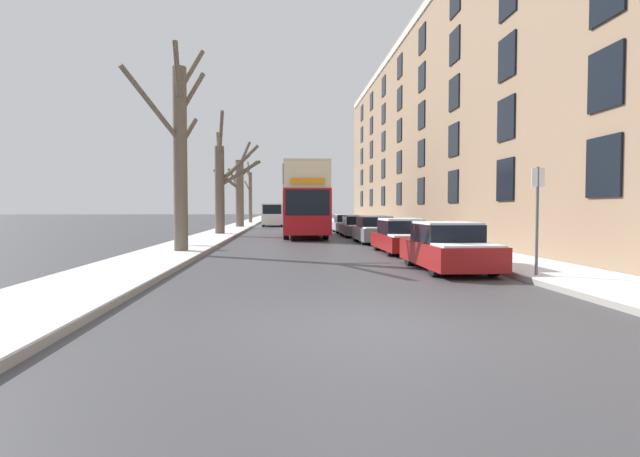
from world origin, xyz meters
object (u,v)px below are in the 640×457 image
at_px(double_decker_bus, 304,197).
at_px(parked_car_3, 357,227).
at_px(bare_tree_left_3, 250,195).
at_px(parked_car_1, 401,237).
at_px(parked_car_4, 346,224).
at_px(pedestrian_left_sidewalk, 179,226).
at_px(parked_car_0, 448,248).
at_px(parked_car_2, 375,230).
at_px(street_sign_post, 537,216).
at_px(bare_tree_left_1, 222,183).
at_px(oncoming_van, 273,214).
at_px(bare_tree_left_0, 180,150).
at_px(bare_tree_left_2, 239,190).

relative_size(double_decker_bus, parked_car_3, 2.29).
height_order(bare_tree_left_3, parked_car_3, bare_tree_left_3).
xyz_separation_m(parked_car_1, parked_car_4, (-0.00, 17.30, -0.01)).
bearing_deg(pedestrian_left_sidewalk, double_decker_bus, 86.76).
distance_m(double_decker_bus, parked_car_0, 17.85).
height_order(parked_car_2, street_sign_post, street_sign_post).
height_order(bare_tree_left_1, parked_car_4, bare_tree_left_1).
relative_size(double_decker_bus, pedestrian_left_sidewalk, 5.52).
distance_m(double_decker_bus, street_sign_post, 20.35).
bearing_deg(parked_car_0, street_sign_post, -59.39).
distance_m(parked_car_1, parked_car_3, 11.74).
bearing_deg(parked_car_1, oncoming_van, 100.37).
bearing_deg(parked_car_0, parked_car_1, 90.00).
height_order(bare_tree_left_0, parked_car_4, bare_tree_left_0).
bearing_deg(double_decker_bus, pedestrian_left_sidewalk, -123.25).
relative_size(parked_car_4, oncoming_van, 0.80).
xyz_separation_m(bare_tree_left_3, pedestrian_left_sidewalk, (-0.67, -36.56, -2.39)).
distance_m(oncoming_van, pedestrian_left_sidewalk, 28.54).
relative_size(parked_car_2, pedestrian_left_sidewalk, 2.32).
xyz_separation_m(bare_tree_left_0, bare_tree_left_1, (-0.05, 13.35, -0.53)).
bearing_deg(parked_car_2, parked_car_3, 90.00).
distance_m(bare_tree_left_2, parked_car_3, 16.96).
height_order(bare_tree_left_2, street_sign_post, bare_tree_left_2).
xyz_separation_m(bare_tree_left_3, double_decker_bus, (5.18, -27.64, -0.92)).
bearing_deg(parked_car_3, oncoming_van, 106.31).
bearing_deg(street_sign_post, double_decker_bus, 103.48).
height_order(bare_tree_left_1, oncoming_van, bare_tree_left_1).
bearing_deg(street_sign_post, parked_car_0, 120.61).
bearing_deg(oncoming_van, bare_tree_left_2, -118.91).
bearing_deg(bare_tree_left_3, parked_car_0, -79.28).
relative_size(bare_tree_left_3, street_sign_post, 2.64).
xyz_separation_m(parked_car_0, parked_car_2, (0.00, 11.28, 0.01)).
distance_m(bare_tree_left_1, oncoming_van, 18.47).
bearing_deg(bare_tree_left_2, oncoming_van, 61.09).
xyz_separation_m(bare_tree_left_0, parked_car_1, (8.49, 0.16, -3.30)).
height_order(parked_car_3, parked_car_4, same).
xyz_separation_m(bare_tree_left_2, bare_tree_left_3, (0.10, 13.49, -0.05)).
bearing_deg(bare_tree_left_1, bare_tree_left_0, -89.80).
relative_size(bare_tree_left_2, parked_car_3, 1.78).
relative_size(parked_car_0, parked_car_1, 0.98).
xyz_separation_m(double_decker_bus, parked_car_4, (3.36, 5.39, -1.86)).
height_order(bare_tree_left_3, parked_car_2, bare_tree_left_3).
bearing_deg(parked_car_2, oncoming_van, 102.63).
height_order(bare_tree_left_0, parked_car_2, bare_tree_left_0).
bearing_deg(parked_car_3, street_sign_post, -85.97).
bearing_deg(double_decker_bus, oncoming_van, 96.97).
bearing_deg(parked_car_0, bare_tree_left_3, 100.72).
bearing_deg(oncoming_van, parked_car_3, -73.69).
xyz_separation_m(parked_car_0, oncoming_van, (-5.73, 36.84, 0.58)).
bearing_deg(parked_car_3, parked_car_4, 90.00).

